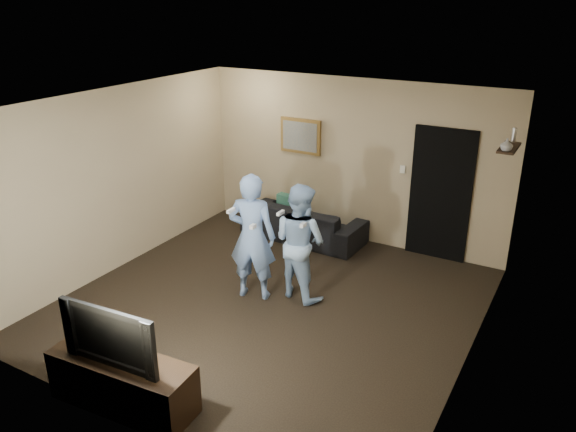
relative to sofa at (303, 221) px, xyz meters
The scene contains 19 objects.
ground 2.19m from the sofa, 73.34° to the right, with size 5.00×5.00×0.00m, color black.
ceiling 3.17m from the sofa, 73.34° to the right, with size 5.00×5.00×0.04m, color silver.
wall_back 1.26m from the sofa, 34.22° to the left, with size 5.00×0.04×2.60m, color tan.
wall_front 4.73m from the sofa, 82.27° to the right, with size 5.00×0.04×2.60m, color tan.
wall_left 2.98m from the sofa, 132.12° to the right, with size 0.04×5.00×2.60m, color tan.
wall_right 3.88m from the sofa, 33.64° to the right, with size 0.04×5.00×2.60m, color tan.
sofa is the anchor object (origin of this frame).
throw_pillow 0.31m from the sofa, behind, with size 0.44×0.14×0.44m, color #1B5243.
painting_frame 1.39m from the sofa, 124.98° to the left, with size 0.72×0.05×0.57m, color olive.
painting_canvas 1.39m from the sofa, 126.90° to the left, with size 0.62×0.01×0.47m, color slate.
doorway 2.22m from the sofa, 10.74° to the left, with size 0.90×0.06×2.00m, color black.
light_switch 1.83m from the sofa, 15.13° to the left, with size 0.08×0.02×0.12m, color silver.
wall_shelf 3.47m from the sofa, ahead, with size 0.20×0.60×0.03m, color black.
shelf_vase 3.54m from the sofa, ahead, with size 0.15×0.15×0.15m, color #A1A1A5.
shelf_figurine 3.51m from the sofa, ahead, with size 0.06×0.06×0.18m, color silver.
tv_console 4.42m from the sofa, 85.31° to the right, with size 1.49×0.48×0.53m, color black.
television 4.45m from the sofa, 85.31° to the right, with size 1.07×0.14×0.61m, color black.
wii_player_left 2.09m from the sofa, 81.17° to the right, with size 0.71×0.57×1.70m.
wii_player_right 1.92m from the sofa, 63.40° to the right, with size 0.88×0.76×1.56m.
Camera 1 is at (3.34, -5.42, 3.78)m, focal length 35.00 mm.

